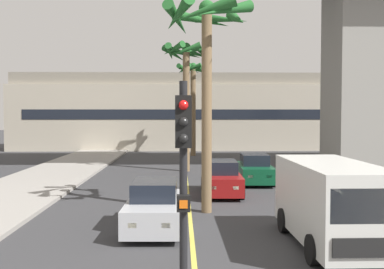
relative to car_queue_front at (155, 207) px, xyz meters
The scene contains 10 objects.
lane_stripe_center 8.82m from the car_queue_front, 82.34° to the left, with size 0.14×56.00×0.01m, color #DBCC4C.
pier_building_backdrop 35.33m from the car_queue_front, 88.09° to the left, with size 35.83×8.04×7.93m.
car_queue_front is the anchor object (origin of this frame).
car_queue_second 6.97m from the car_queue_front, 66.96° to the left, with size 1.92×4.14×1.56m.
car_queue_third 10.98m from the car_queue_front, 63.92° to the left, with size 1.95×4.16×1.56m.
delivery_van 5.47m from the car_queue_front, 22.25° to the right, with size 2.19×5.26×2.36m.
traffic_light_median_near 8.21m from the car_queue_front, 83.63° to the right, with size 0.24×0.37×4.20m.
palm_tree_near_median 27.06m from the car_queue_front, 85.80° to the left, with size 3.06×3.09×8.31m.
palm_tree_mid_median 6.52m from the car_queue_front, 54.50° to the left, with size 3.41×3.56×7.95m.
palm_tree_far_median 16.24m from the car_queue_front, 85.58° to the left, with size 3.28×3.28×8.34m.
Camera 1 is at (-0.32, 0.65, 3.71)m, focal length 42.84 mm.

